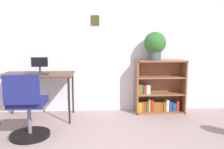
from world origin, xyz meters
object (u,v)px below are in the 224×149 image
office_chair (27,111)px  bookshelf_low (158,90)px  keyboard (36,74)px  monitor (40,65)px  desk (37,77)px  potted_plant_on_shelf (155,44)px

office_chair → bookshelf_low: bookshelf_low is taller
office_chair → keyboard: bearing=94.1°
monitor → office_chair: bearing=-87.9°
desk → monitor: monitor is taller
bookshelf_low → potted_plant_on_shelf: bearing=-149.4°
keyboard → potted_plant_on_shelf: bearing=8.1°
keyboard → potted_plant_on_shelf: 2.03m
monitor → keyboard: monitor is taller
monitor → bookshelf_low: size_ratio=0.28×
keyboard → office_chair: 0.82m
keyboard → office_chair: office_chair is taller
bookshelf_low → potted_plant_on_shelf: (-0.09, -0.05, 0.81)m
desk → keyboard: keyboard is taller
monitor → bookshelf_low: bearing=5.4°
monitor → office_chair: (0.03, -0.87, -0.51)m
desk → monitor: bearing=62.0°
desk → keyboard: bearing=-83.8°
bookshelf_low → keyboard: bearing=-170.7°
monitor → desk: bearing=-118.0°
office_chair → bookshelf_low: size_ratio=0.93×
keyboard → bookshelf_low: bearing=9.3°
keyboard → bookshelf_low: 2.10m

